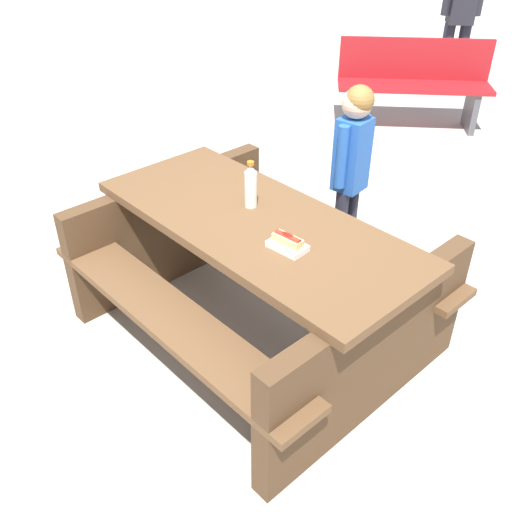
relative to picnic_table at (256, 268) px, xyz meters
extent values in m
plane|color=#B7B2A8|center=(0.00, 0.00, -0.44)|extent=(30.00, 30.00, 0.00)
cube|color=brown|center=(0.00, 0.00, 0.28)|extent=(1.85, 0.88, 0.05)
cube|color=brown|center=(0.04, 0.56, -0.01)|extent=(1.82, 0.40, 0.04)
cube|color=brown|center=(-0.04, -0.56, -0.01)|extent=(1.82, 0.40, 0.04)
cube|color=#4D3520|center=(0.78, -0.05, -0.09)|extent=(0.20, 1.40, 0.70)
cube|color=#4D3520|center=(-0.78, 0.05, -0.09)|extent=(0.20, 1.40, 0.70)
cylinder|color=silver|center=(-0.11, 0.08, 0.40)|extent=(0.06, 0.06, 0.19)
cone|color=silver|center=(-0.11, 0.08, 0.52)|extent=(0.06, 0.06, 0.04)
cylinder|color=orange|center=(-0.11, 0.08, 0.55)|extent=(0.04, 0.04, 0.02)
cube|color=white|center=(0.29, -0.10, 0.32)|extent=(0.18, 0.11, 0.03)
cube|color=#D8B272|center=(0.29, -0.10, 0.35)|extent=(0.15, 0.06, 0.04)
cylinder|color=maroon|center=(0.29, -0.10, 0.37)|extent=(0.14, 0.03, 0.03)
ellipsoid|color=maroon|center=(0.29, -0.10, 0.38)|extent=(0.07, 0.03, 0.01)
cylinder|color=#262633|center=(-0.08, 0.88, -0.17)|extent=(0.08, 0.08, 0.54)
cylinder|color=#262633|center=(-0.08, 1.00, -0.17)|extent=(0.08, 0.08, 0.54)
cube|color=#2659B2|center=(-0.08, 0.94, 0.33)|extent=(0.18, 0.19, 0.46)
cylinder|color=#2659B2|center=(-0.07, 0.82, 0.35)|extent=(0.07, 0.07, 0.39)
cylinder|color=#2659B2|center=(-0.09, 1.05, 0.35)|extent=(0.07, 0.07, 0.39)
sphere|color=beige|center=(-0.08, 0.94, 0.65)|extent=(0.18, 0.18, 0.18)
sphere|color=olive|center=(-0.07, 0.94, 0.67)|extent=(0.17, 0.17, 0.17)
cube|color=maroon|center=(-1.03, 3.38, -0.01)|extent=(1.43, 1.24, 0.04)
cube|color=maroon|center=(-1.14, 3.52, 0.21)|extent=(1.20, 0.96, 0.40)
cube|color=#4C4C51|center=(-1.50, 3.01, -0.24)|extent=(0.27, 0.32, 0.41)
cube|color=#4C4C51|center=(-0.56, 3.75, -0.24)|extent=(0.27, 0.32, 0.41)
cylinder|color=#262633|center=(-1.34, 4.59, -0.05)|extent=(0.12, 0.12, 0.80)
cylinder|color=#262633|center=(-1.20, 4.70, -0.05)|extent=(0.12, 0.12, 0.80)
camera|label=1|loc=(1.71, -1.81, 1.76)|focal=40.01mm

